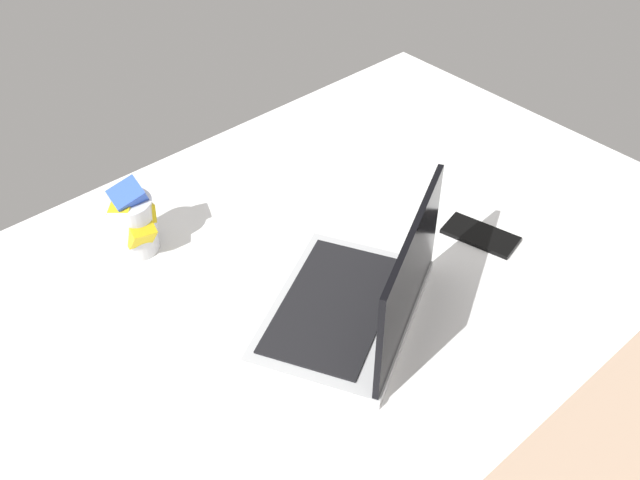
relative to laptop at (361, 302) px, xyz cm
name	(u,v)px	position (x,y,z in cm)	size (l,w,h in cm)	color
bed_mattress	(335,415)	(11.81, 6.68, -13.41)	(180.00, 140.00, 18.00)	white
laptop	(361,302)	(0.00, 0.00, 0.00)	(39.91, 35.71, 23.00)	#B7BABC
snack_cup	(132,222)	(18.31, -41.41, 1.82)	(9.12, 11.27, 15.10)	silver
cell_phone	(480,235)	(-32.42, -0.17, -4.01)	(6.80, 14.00, 0.80)	black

